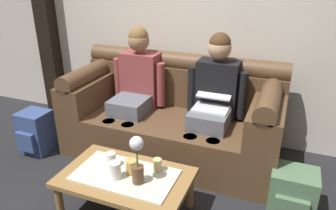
{
  "coord_description": "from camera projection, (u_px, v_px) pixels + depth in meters",
  "views": [
    {
      "loc": [
        1.01,
        -1.5,
        1.74
      ],
      "look_at": [
        0.03,
        0.94,
        0.6
      ],
      "focal_mm": 34.2,
      "sensor_mm": 36.0,
      "label": 1
    }
  ],
  "objects": [
    {
      "name": "cup_near_right",
      "position": [
        111.0,
        159.0,
        2.41
      ],
      "size": [
        0.07,
        0.07,
        0.11
      ],
      "primitive_type": "cylinder",
      "color": "silver",
      "rests_on": "coffee_table"
    },
    {
      "name": "backpack_right",
      "position": [
        293.0,
        192.0,
        2.42
      ],
      "size": [
        0.34,
        0.32,
        0.35
      ],
      "color": "#4C6B4C",
      "rests_on": "ground_plane"
    },
    {
      "name": "person_right",
      "position": [
        214.0,
        96.0,
        2.91
      ],
      "size": [
        0.56,
        0.67,
        1.22
      ],
      "color": "#595B66",
      "rests_on": "ground_plane"
    },
    {
      "name": "couch",
      "position": [
        173.0,
        117.0,
        3.17
      ],
      "size": [
        2.05,
        0.88,
        0.96
      ],
      "color": "#513823",
      "rests_on": "ground_plane"
    },
    {
      "name": "cup_far_center",
      "position": [
        115.0,
        170.0,
        2.26
      ],
      "size": [
        0.08,
        0.08,
        0.13
      ],
      "primitive_type": "cylinder",
      "color": "white",
      "rests_on": "coffee_table"
    },
    {
      "name": "backpack_left",
      "position": [
        36.0,
        132.0,
        3.22
      ],
      "size": [
        0.29,
        0.3,
        0.43
      ],
      "color": "#33477A",
      "rests_on": "ground_plane"
    },
    {
      "name": "flower_vase",
      "position": [
        137.0,
        159.0,
        2.17
      ],
      "size": [
        0.1,
        0.1,
        0.36
      ],
      "color": "brown",
      "rests_on": "coffee_table"
    },
    {
      "name": "coffee_table",
      "position": [
        125.0,
        180.0,
        2.35
      ],
      "size": [
        0.95,
        0.59,
        0.35
      ],
      "color": "olive",
      "rests_on": "ground_plane"
    },
    {
      "name": "cup_far_left",
      "position": [
        131.0,
        167.0,
        2.33
      ],
      "size": [
        0.08,
        0.08,
        0.1
      ],
      "primitive_type": "cylinder",
      "color": "gold",
      "rests_on": "coffee_table"
    },
    {
      "name": "cup_near_left",
      "position": [
        157.0,
        165.0,
        2.35
      ],
      "size": [
        0.06,
        0.06,
        0.1
      ],
      "primitive_type": "cylinder",
      "color": "#DBB77A",
      "rests_on": "coffee_table"
    },
    {
      "name": "person_left",
      "position": [
        136.0,
        85.0,
        3.19
      ],
      "size": [
        0.56,
        0.67,
        1.22
      ],
      "color": "#595B66",
      "rests_on": "ground_plane"
    }
  ]
}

